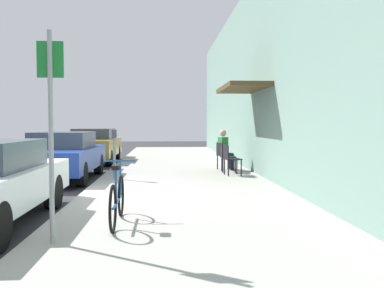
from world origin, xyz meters
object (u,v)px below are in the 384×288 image
Objects in this scene: cafe_chair_0 at (230,158)px; street_sign at (51,120)px; cafe_chair_1 at (226,156)px; parking_meter at (114,150)px; bicycle_0 at (117,200)px; parked_car_1 at (63,155)px; cafe_chair_2 at (223,154)px; parked_car_2 at (94,145)px; seated_patron_2 at (225,148)px.

street_sign is at bearing -116.03° from cafe_chair_0.
parking_meter is at bearing -155.91° from cafe_chair_1.
bicycle_0 is 1.97× the size of cafe_chair_1.
cafe_chair_2 is (4.76, 1.28, -0.09)m from parked_car_1.
parking_meter is at bearing -75.72° from parked_car_2.
bicycle_0 reaches higher than cafe_chair_0.
street_sign reaches higher than bicycle_0.
parked_car_1 is 6.34m from bicycle_0.
cafe_chair_2 is 0.20m from seated_patron_2.
parking_meter is at bearing -28.27° from parked_car_1.
parking_meter is 5.16m from bicycle_0.
seated_patron_2 is at bearing 84.99° from cafe_chair_1.
seated_patron_2 is (3.27, 2.13, -0.07)m from parking_meter.
parked_car_2 is 3.41× the size of seated_patron_2.
parked_car_2 is 3.33× the size of parking_meter.
street_sign is at bearing -82.96° from parked_car_2.
cafe_chair_1 is (3.21, 1.43, -0.26)m from parking_meter.
parked_car_2 is at bearing 131.01° from cafe_chair_0.
seated_patron_2 is (4.82, -3.96, 0.08)m from parked_car_2.
cafe_chair_0 is (2.57, 5.73, 0.14)m from bicycle_0.
cafe_chair_0 is 0.81m from cafe_chair_1.
street_sign is 8.22m from cafe_chair_1.
street_sign is 2.99× the size of cafe_chair_1.
parked_car_2 is at bearing 135.61° from cafe_chair_1.
seated_patron_2 is (0.06, 0.69, 0.19)m from cafe_chair_1.
seated_patron_2 is at bearing 70.03° from bicycle_0.
seated_patron_2 is (4.82, 1.29, 0.10)m from parked_car_1.
parking_meter reaches higher than cafe_chair_2.
parking_meter is 1.52× the size of cafe_chair_1.
seated_patron_2 is (2.63, 7.24, 0.34)m from bicycle_0.
parking_meter reaches higher than parked_car_2.
parked_car_1 is 3.33× the size of parking_meter.
cafe_chair_0 is 1.49m from cafe_chair_2.
street_sign reaches higher than parked_car_1.
parked_car_1 is 1.77m from parking_meter.
parked_car_1 is at bearing -164.96° from seated_patron_2.
bicycle_0 is at bearing 53.83° from street_sign.
street_sign reaches higher than cafe_chair_0.
parked_car_1 is 3.41× the size of seated_patron_2.
bicycle_0 is (2.19, -5.94, -0.23)m from parked_car_1.
parking_meter is 1.02× the size of seated_patron_2.
street_sign is at bearing -90.47° from parking_meter.
street_sign is 7.49m from cafe_chair_0.
parked_car_2 is 6.24m from seated_patron_2.
bicycle_0 is (0.69, 0.94, -1.16)m from street_sign.
parked_car_1 is 2.57× the size of bicycle_0.
parked_car_1 is at bearing -164.97° from cafe_chair_2.
cafe_chair_1 is at bearing -95.01° from seated_patron_2.
parked_car_1 is 5.06× the size of cafe_chair_1.
street_sign is 8.85m from cafe_chair_2.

